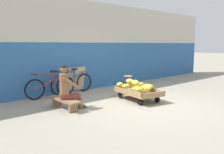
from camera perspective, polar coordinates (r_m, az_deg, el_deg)
The scene contains 11 objects.
ground_plane at distance 6.76m, azimuth 7.08°, elevation -6.54°, with size 80.00×80.00×0.00m, color gray.
back_wall at distance 8.77m, azimuth -7.80°, elevation 7.42°, with size 16.00×0.30×3.23m.
banana_cart at distance 7.19m, azimuth 6.27°, elevation -3.69°, with size 1.11×1.58×0.36m.
banana_pile at distance 7.12m, azimuth 5.96°, elevation -1.99°, with size 0.97×1.24×0.26m.
low_bench at distance 6.32m, azimuth -11.33°, elevation -5.80°, with size 0.32×1.11×0.27m.
vendor_seated at distance 6.26m, azimuth -10.63°, elevation -2.47°, with size 0.74×0.61×1.14m.
plastic_crate at distance 8.28m, azimuth 3.82°, elevation -2.76°, with size 0.36×0.28×0.30m.
weighing_scale at distance 8.23m, azimuth 3.85°, elevation -0.69°, with size 0.30×0.30×0.29m.
bicycle_near_left at distance 7.71m, azimuth -14.52°, elevation -2.26°, with size 1.66×0.48×0.86m.
bicycle_far_left at distance 8.26m, azimuth -9.55°, elevation -1.45°, with size 1.66×0.48×0.86m.
sign_board at distance 8.50m, azimuth -8.63°, elevation -0.56°, with size 0.70×0.20×0.89m.
Camera 1 is at (-4.99, -4.24, 1.68)m, focal length 38.10 mm.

